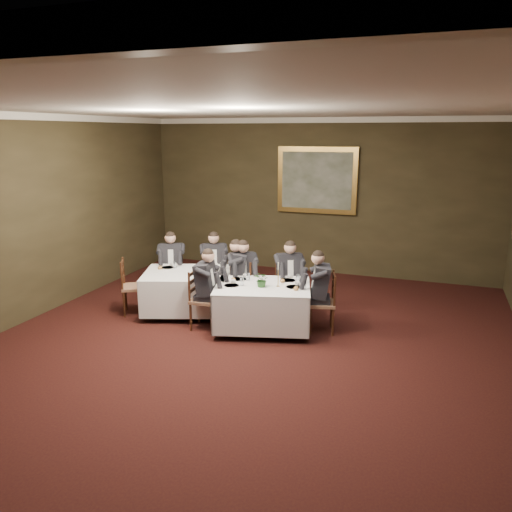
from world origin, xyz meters
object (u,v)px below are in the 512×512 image
Objects in this scene: table_second at (188,289)px; chair_sec_backright at (214,285)px; chair_main_backright at (288,298)px; chair_main_endright at (322,315)px; chair_main_endleft at (204,311)px; table_main at (263,304)px; painting at (317,180)px; chair_sec_endleft at (134,298)px; candlestick at (278,277)px; chair_sec_backleft at (173,285)px; diner_sec_endright at (241,286)px; chair_main_backleft at (243,297)px; diner_main_backleft at (243,285)px; chair_sec_endright at (241,298)px; diner_sec_backleft at (172,274)px; diner_main_endleft at (205,298)px; diner_main_backright at (289,286)px; centerpiece at (262,279)px; diner_sec_backright at (214,274)px; diner_main_endright at (322,301)px.

chair_sec_backright is at bearing 81.80° from table_second.
chair_main_backright is 0.97m from chair_main_endright.
chair_main_endleft and chair_main_endright have the same top height.
table_main is at bearing 49.87° from chair_main_backright.
chair_main_backright is 3.40m from painting.
chair_sec_endleft is 2.41× the size of candlestick.
candlestick is at bearing 117.52° from chair_sec_backright.
candlestick is (2.42, -0.86, 0.63)m from chair_sec_backleft.
chair_main_backleft is at bearing -28.81° from diner_sec_endright.
chair_main_endright is at bearing 135.69° from diner_main_backleft.
chair_sec_endright is at bearing -101.03° from painting.
diner_sec_backleft reaches higher than chair_main_backright.
chair_main_backright is 1.00× the size of chair_main_endleft.
diner_main_endleft is 3.24× the size of candlestick.
diner_main_backleft is 1.35× the size of chair_sec_backright.
chair_sec_backleft is (-1.57, 0.24, -0.23)m from diner_main_backleft.
painting reaches higher than diner_main_backright.
table_main is at bearing 102.75° from chair_main_backleft.
chair_main_endleft is 1.38m from candlestick.
chair_main_backleft is 0.97m from chair_main_endleft.
chair_main_endright is at bearing 130.75° from chair_sec_backright.
chair_sec_endright is at bearing -9.77° from diner_main_backright.
diner_main_backleft is at bearing 133.04° from table_main.
diner_sec_backleft is (-2.36, 0.01, 0.00)m from diner_main_backright.
diner_main_endleft is 1.00× the size of diner_sec_endright.
diner_main_backleft reaches higher than chair_sec_endleft.
diner_sec_endright is at bearing 144.89° from diner_sec_backleft.
diner_main_backleft is at bearing -101.05° from painting.
diner_main_endleft is 4.39m from painting.
diner_main_backright reaches higher than table_second.
diner_main_endleft is 1.70m from chair_sec_backleft.
chair_main_endleft is (-0.33, -0.91, 0.00)m from chair_main_backleft.
chair_main_endright is 3.17m from diner_sec_backleft.
chair_main_backleft is at bearing 154.85° from diner_main_endleft.
diner_main_endleft is at bearing -164.86° from table_main.
chair_sec_backleft is at bearing 156.13° from centerpiece.
centerpiece reaches higher than chair_sec_backright.
painting is (0.61, 3.13, 1.85)m from chair_sec_endright.
diner_main_backright is at bearing 77.25° from table_main.
chair_sec_endleft is (-1.50, 0.21, -0.23)m from diner_main_endleft.
diner_sec_backright reaches higher than chair_main_endright.
diner_sec_backright is at bearing 81.34° from table_second.
table_main is at bearing 90.10° from chair_main_endright.
diner_main_endright is at bearing 112.23° from chair_main_backright.
diner_main_backright and diner_sec_backright have the same top height.
chair_main_backleft is 1.60m from chair_main_endright.
chair_sec_backleft is at bearing -8.96° from chair_sec_backright.
diner_main_endright is 1.00× the size of diner_sec_backright.
diner_main_endright is (1.53, -0.39, 0.00)m from diner_main_backleft.
diner_main_endright is (1.54, -0.40, 0.23)m from chair_main_backleft.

